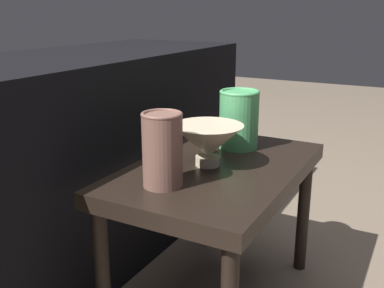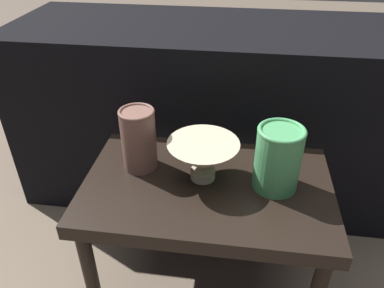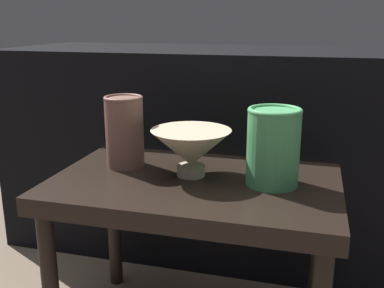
{
  "view_description": "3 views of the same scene",
  "coord_description": "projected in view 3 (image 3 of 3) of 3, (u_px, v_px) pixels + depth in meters",
  "views": [
    {
      "loc": [
        -0.98,
        -0.46,
        0.78
      ],
      "look_at": [
        -0.05,
        0.05,
        0.46
      ],
      "focal_mm": 42.0,
      "sensor_mm": 36.0,
      "label": 1
    },
    {
      "loc": [
        0.06,
        -0.73,
        1.0
      ],
      "look_at": [
        -0.04,
        0.04,
        0.49
      ],
      "focal_mm": 35.0,
      "sensor_mm": 36.0,
      "label": 2
    },
    {
      "loc": [
        0.24,
        -0.9,
        0.74
      ],
      "look_at": [
        -0.02,
        0.05,
        0.47
      ],
      "focal_mm": 42.0,
      "sensor_mm": 36.0,
      "label": 3
    }
  ],
  "objects": [
    {
      "name": "vase_colorful_right",
      "position": [
        273.0,
        146.0,
        0.93
      ],
      "size": [
        0.11,
        0.11,
        0.16
      ],
      "color": "#47995B",
      "rests_on": "table"
    },
    {
      "name": "table",
      "position": [
        195.0,
        201.0,
        1.0
      ],
      "size": [
        0.62,
        0.39,
        0.4
      ],
      "color": "black",
      "rests_on": "ground_plane"
    },
    {
      "name": "bowl",
      "position": [
        191.0,
        149.0,
        0.99
      ],
      "size": [
        0.18,
        0.18,
        0.11
      ],
      "color": "#C1B293",
      "rests_on": "table"
    },
    {
      "name": "couch_backdrop",
      "position": [
        235.0,
        149.0,
        1.48
      ],
      "size": [
        1.46,
        0.5,
        0.65
      ],
      "color": "black",
      "rests_on": "ground_plane"
    },
    {
      "name": "vase_textured_left",
      "position": [
        125.0,
        131.0,
        1.05
      ],
      "size": [
        0.09,
        0.09,
        0.17
      ],
      "color": "brown",
      "rests_on": "table"
    }
  ]
}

